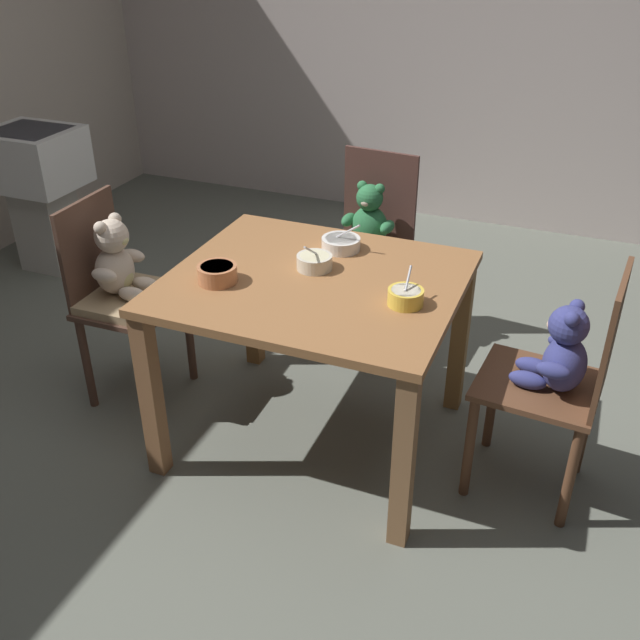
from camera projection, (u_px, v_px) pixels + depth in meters
name	position (u px, v px, depth m)	size (l,w,h in m)	color
ground_plane	(315.00, 438.00, 2.97)	(5.20, 5.20, 0.04)	#64685D
wall_rear	(476.00, 5.00, 4.34)	(5.20, 0.08, 2.71)	beige
dining_table	(315.00, 306.00, 2.66)	(1.04, 0.91, 0.72)	#926037
teddy_chair_near_left	(121.00, 282.00, 2.97)	(0.37, 0.40, 0.88)	#4E3428
teddy_chair_far_center	(367.00, 239.00, 3.36)	(0.42, 0.41, 0.91)	#4B2E28
teddy_chair_near_right	(559.00, 369.00, 2.44)	(0.44, 0.40, 0.90)	brown
porridge_bowl_yellow_near_right	(406.00, 297.00, 2.42)	(0.12, 0.13, 0.12)	yellow
porridge_bowl_white_far_center	(340.00, 243.00, 2.81)	(0.16, 0.15, 0.12)	silver
porridge_bowl_cream_center	(314.00, 262.00, 2.66)	(0.13, 0.14, 0.12)	beige
porridge_bowl_terracotta_near_left	(217.00, 273.00, 2.56)	(0.14, 0.14, 0.06)	#BE764B
sink_basin	(38.00, 179.00, 4.07)	(0.47, 0.42, 0.82)	#B7B2A8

